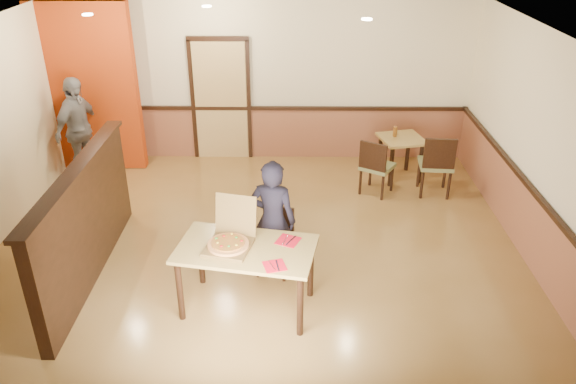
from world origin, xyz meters
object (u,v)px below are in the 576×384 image
Objects in this scene: diner_chair at (276,238)px; passerby at (78,130)px; pizza_box at (230,241)px; main_table at (246,256)px; condiment at (395,131)px; side_table at (401,148)px; side_chair_right at (437,163)px; diner at (273,221)px; side_chair_left at (376,165)px.

diner_chair is 4.18m from passerby.
passerby is at bearing 143.55° from pizza_box.
pizza_box reaches higher than main_table.
side_table is at bearing -32.43° from condiment.
pizza_box is at bearing -121.38° from passerby.
main_table is 1.61× the size of side_chair_right.
passerby is 5.12m from condiment.
side_chair_right is 6.02× the size of condiment.
diner reaches higher than side_chair_right.
side_chair_right is at bearing -125.73° from diner.
side_chair_left is 0.83m from condiment.
side_table is at bearing -70.60° from passerby.
side_chair_right is 0.92m from condiment.
diner is (0.27, 0.62, 0.09)m from main_table.
diner_chair reaches higher than main_table.
side_table is 3.45m from diner.
pizza_box is (-0.44, -0.58, 0.09)m from diner.
passerby reaches higher than side_chair_right.
side_chair_left is 0.78m from side_table.
diner_chair is at bearing 70.25° from pizza_box.
pizza_box is at bearing 179.69° from main_table.
condiment is at bearing 70.82° from diner_chair.
diner_chair is 0.90× the size of side_chair_left.
main_table is 3.90m from side_chair_right.
condiment is at bearing 147.57° from side_table.
diner is (-2.00, -2.80, 0.23)m from side_table.
condiment is (1.90, 2.87, 0.03)m from diner.
side_chair_left is (1.48, 2.06, 0.05)m from diner_chair.
diner_chair is at bearing -126.48° from side_table.
passerby is (-5.67, 0.55, 0.31)m from side_chair_right.
side_chair_right is 5.70m from passerby.
diner is 9.24× the size of condiment.
main_table is at bearing -96.45° from diner_chair.
pizza_box is at bearing 48.32° from side_chair_right.
pizza_box reaches higher than side_chair_right.
main_table is 1.05× the size of diner.
condiment is (-0.11, 0.07, 0.26)m from side_table.
side_chair_left is 5.49× the size of condiment.
passerby reaches higher than diner.
main_table is at bearing -121.83° from condiment.
diner_chair is 1.02× the size of side_table.
side_chair_right is 3.28m from diner.
diner_chair is 2.54m from side_chair_left.
diner is 3.44m from condiment.
passerby reaches higher than diner_chair.
side_chair_left is 3.42m from pizza_box.
side_chair_left is 0.59× the size of diner.
side_chair_right reaches higher than main_table.
main_table is 1.96× the size of diner_chair.
diner is 2.39× the size of pizza_box.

